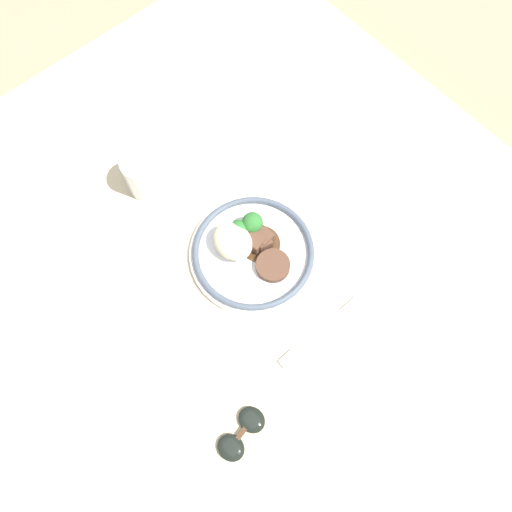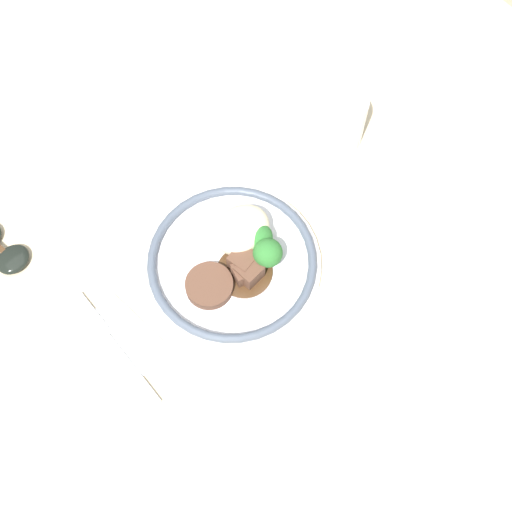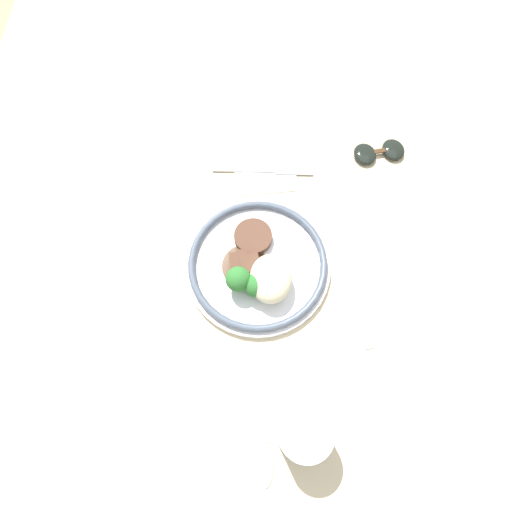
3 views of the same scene
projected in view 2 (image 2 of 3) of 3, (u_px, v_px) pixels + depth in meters
ground_plane at (190, 276)px, 1.00m from camera, size 8.00×8.00×0.00m
dining_table at (189, 271)px, 0.98m from camera, size 1.36×1.19×0.04m
napkin at (104, 356)px, 0.91m from camera, size 0.14×0.13×0.00m
plate at (236, 258)px, 0.95m from camera, size 0.24×0.24×0.06m
juice_glass at (340, 121)px, 1.01m from camera, size 0.07×0.07×0.09m
fork at (108, 337)px, 0.92m from camera, size 0.02×0.18×0.00m
knife at (179, 173)px, 1.02m from camera, size 0.22×0.03×0.00m
spoon at (371, 146)px, 1.04m from camera, size 0.16×0.02×0.01m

